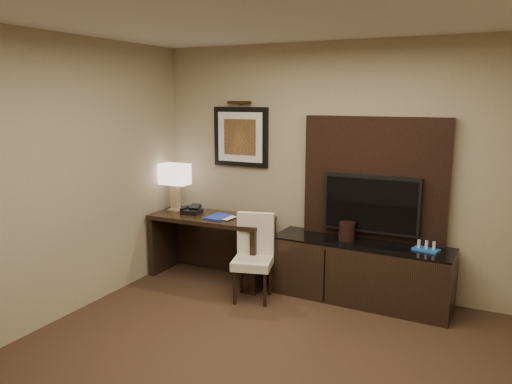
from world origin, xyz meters
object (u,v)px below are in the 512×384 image
Objects in this scene: credenza at (360,272)px; table_lamp at (175,185)px; desk at (212,247)px; desk_phone at (192,209)px; minibar_tray at (426,246)px; tv at (371,204)px; desk_chair at (253,262)px; ice_bucket at (347,231)px.

table_lamp reaches higher than credenza.
desk is at bearing -174.37° from credenza.
credenza is (1.75, 0.10, -0.06)m from desk.
table_lamp reaches higher than desk.
desk is 0.87m from table_lamp.
minibar_tray is (2.65, 0.10, -0.13)m from desk_phone.
tv is 1.63× the size of table_lamp.
tv is 0.70m from minibar_tray.
credenza is at bearing -110.83° from tv.
table_lamp is at bearing -179.34° from minibar_tray.
desk_chair is at bearing -18.98° from table_lamp.
ice_bucket reaches higher than minibar_tray.
table_lamp is at bearing 172.14° from desk.
minibar_tray is at bearing -2.02° from desk_phone.
table_lamp is at bearing 145.77° from desk_chair.
credenza is 7.57× the size of minibar_tray.
table_lamp reaches higher than tv.
desk_chair reaches higher than credenza.
minibar_tray is at bearing 2.13° from credenza.
tv is 2.35m from table_lamp.
tv is 1.21× the size of desk_chair.
tv is 2.09m from desk_phone.
minibar_tray is at bearing 1.23° from desk.
ice_bucket is (0.86, 0.48, 0.32)m from desk_chair.
desk_chair is (-1.07, -0.61, -0.61)m from tv.
desk_phone is at bearing -14.19° from table_lamp.
desk_chair reaches higher than ice_bucket.
minibar_tray is at bearing -13.59° from tv.
ice_bucket is at bearing 178.83° from minibar_tray.
credenza is at bearing 9.52° from desk_chair.
credenza is 0.44m from ice_bucket.
credenza is at bearing 0.91° from table_lamp.
tv is at bearing 30.74° from ice_bucket.
desk_chair is at bearing -28.18° from desk.
desk is at bearing -172.41° from tv.
table_lamp is 0.38m from desk_phone.
credenza is at bearing -4.97° from ice_bucket.
ice_bucket is at bearing -0.55° from desk_phone.
minibar_tray is at bearing 0.47° from desk_chair.
tv is at bearing 71.52° from credenza.
credenza is 2.07m from desk_phone.
ice_bucket reaches higher than desk.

